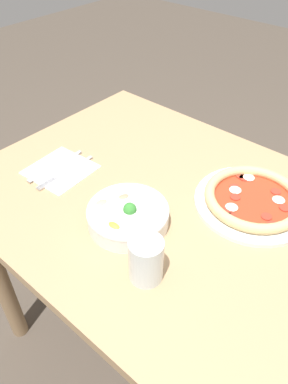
# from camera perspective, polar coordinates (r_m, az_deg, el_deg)

# --- Properties ---
(ground_plane) EXTENTS (8.00, 8.00, 0.00)m
(ground_plane) POSITION_cam_1_polar(r_m,az_deg,el_deg) (1.56, 5.93, -24.45)
(ground_plane) COLOR #4C4238
(dining_table) EXTENTS (1.29, 0.78, 0.76)m
(dining_table) POSITION_cam_1_polar(r_m,az_deg,el_deg) (1.01, 8.41, -8.84)
(dining_table) COLOR tan
(dining_table) RESTS_ON ground_plane
(pizza) EXTENTS (0.30, 0.30, 0.04)m
(pizza) POSITION_cam_1_polar(r_m,az_deg,el_deg) (0.99, 16.28, -1.10)
(pizza) COLOR white
(pizza) RESTS_ON dining_table
(bowl) EXTENTS (0.20, 0.20, 0.07)m
(bowl) POSITION_cam_1_polar(r_m,az_deg,el_deg) (0.89, -2.50, -3.52)
(bowl) COLOR white
(bowl) RESTS_ON dining_table
(napkin) EXTENTS (0.18, 0.18, 0.00)m
(napkin) POSITION_cam_1_polar(r_m,az_deg,el_deg) (1.10, -12.60, 3.34)
(napkin) COLOR white
(napkin) RESTS_ON dining_table
(fork) EXTENTS (0.01, 0.20, 0.00)m
(fork) POSITION_cam_1_polar(r_m,az_deg,el_deg) (1.08, -11.71, 3.05)
(fork) COLOR silver
(fork) RESTS_ON napkin
(knife) EXTENTS (0.01, 0.19, 0.01)m
(knife) POSITION_cam_1_polar(r_m,az_deg,el_deg) (1.11, -12.96, 4.10)
(knife) COLOR silver
(knife) RESTS_ON napkin
(glass) EXTENTS (0.07, 0.07, 0.10)m
(glass) POSITION_cam_1_polar(r_m,az_deg,el_deg) (0.77, 0.47, -10.40)
(glass) COLOR silver
(glass) RESTS_ON dining_table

